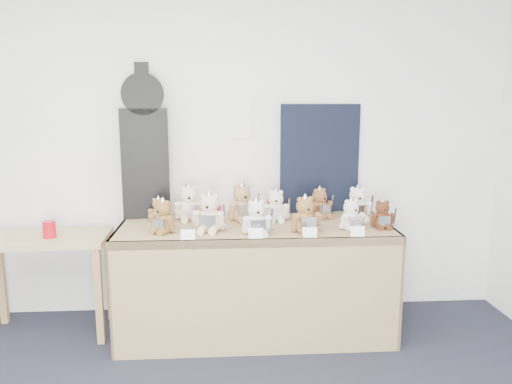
{
  "coord_description": "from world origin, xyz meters",
  "views": [
    {
      "loc": [
        0.72,
        -1.48,
        1.72
      ],
      "look_at": [
        0.95,
        1.97,
        1.08
      ],
      "focal_mm": 35.0,
      "sensor_mm": 36.0,
      "label": 1
    }
  ],
  "objects": [
    {
      "name": "teddy_back_right",
      "position": [
        1.46,
        2.23,
        0.93
      ],
      "size": [
        0.22,
        0.21,
        0.27
      ],
      "rotation": [
        0.0,
        0.0,
        0.49
      ],
      "color": "brown",
      "rests_on": "display_table"
    },
    {
      "name": "side_table",
      "position": [
        -0.58,
        2.11,
        0.62
      ],
      "size": [
        0.92,
        0.53,
        0.75
      ],
      "rotation": [
        0.0,
        0.0,
        0.04
      ],
      "color": "tan",
      "rests_on": "floor"
    },
    {
      "name": "teddy_back_end",
      "position": [
        1.74,
        2.18,
        0.94
      ],
      "size": [
        0.23,
        0.19,
        0.28
      ],
      "rotation": [
        0.0,
        0.0,
        0.02
      ],
      "color": "white",
      "rests_on": "display_table"
    },
    {
      "name": "teddy_back_far_left",
      "position": [
        0.24,
        2.19,
        0.91
      ],
      "size": [
        0.17,
        0.14,
        0.21
      ],
      "rotation": [
        0.0,
        0.0,
        0.04
      ],
      "color": "#977146",
      "rests_on": "display_table"
    },
    {
      "name": "room_shell",
      "position": [
        0.85,
        2.49,
        1.57
      ],
      "size": [
        6.0,
        6.0,
        6.0
      ],
      "color": "silver",
      "rests_on": "floor"
    },
    {
      "name": "teddy_front_right",
      "position": [
        1.28,
        1.81,
        0.94
      ],
      "size": [
        0.24,
        0.21,
        0.28
      ],
      "rotation": [
        0.0,
        0.0,
        0.22
      ],
      "color": "olive",
      "rests_on": "display_table"
    },
    {
      "name": "entry_card_d",
      "position": [
        1.61,
        1.67,
        0.86
      ],
      "size": [
        0.1,
        0.02,
        0.07
      ],
      "primitive_type": "cube",
      "rotation": [
        -0.24,
        0.0,
        -0.0
      ],
      "color": "white",
      "rests_on": "display_table"
    },
    {
      "name": "teddy_front_centre",
      "position": [
        0.94,
        1.78,
        0.93
      ],
      "size": [
        0.23,
        0.19,
        0.27
      ],
      "rotation": [
        0.0,
        0.0,
        0.14
      ],
      "color": "silver",
      "rests_on": "display_table"
    },
    {
      "name": "teddy_front_far_left",
      "position": [
        0.31,
        1.87,
        0.93
      ],
      "size": [
        0.21,
        0.21,
        0.26
      ],
      "rotation": [
        0.0,
        0.0,
        -0.48
      ],
      "color": "brown",
      "rests_on": "display_table"
    },
    {
      "name": "entry_card_c",
      "position": [
        1.29,
        1.67,
        0.86
      ],
      "size": [
        0.1,
        0.02,
        0.07
      ],
      "primitive_type": "cube",
      "rotation": [
        -0.24,
        0.0,
        -0.0
      ],
      "color": "white",
      "rests_on": "display_table"
    },
    {
      "name": "teddy_front_left",
      "position": [
        0.62,
        1.89,
        0.94
      ],
      "size": [
        0.25,
        0.22,
        0.3
      ],
      "rotation": [
        0.0,
        0.0,
        -0.18
      ],
      "color": "beige",
      "rests_on": "display_table"
    },
    {
      "name": "teddy_back_centre_right",
      "position": [
        1.11,
        2.16,
        0.93
      ],
      "size": [
        0.22,
        0.18,
        0.27
      ],
      "rotation": [
        0.0,
        0.0,
        -0.04
      ],
      "color": "silver",
      "rests_on": "display_table"
    },
    {
      "name": "entry_card_a",
      "position": [
        0.49,
        1.67,
        0.86
      ],
      "size": [
        0.09,
        0.02,
        0.07
      ],
      "primitive_type": "cube",
      "rotation": [
        -0.24,
        0.0,
        -0.0
      ],
      "color": "white",
      "rests_on": "display_table"
    },
    {
      "name": "display_table",
      "position": [
        0.95,
        1.98,
        0.65
      ],
      "size": [
        1.98,
        0.83,
        0.82
      ],
      "rotation": [
        0.0,
        0.0,
        -0.0
      ],
      "color": "olive",
      "rests_on": "floor"
    },
    {
      "name": "navy_board",
      "position": [
        1.5,
        2.44,
        1.26
      ],
      "size": [
        0.65,
        0.1,
        0.87
      ],
      "primitive_type": "cube",
      "rotation": [
        0.0,
        0.0,
        0.12
      ],
      "color": "black",
      "rests_on": "display_table"
    },
    {
      "name": "teddy_front_end",
      "position": [
        1.84,
        1.89,
        0.92
      ],
      "size": [
        0.19,
        0.15,
        0.23
      ],
      "rotation": [
        0.0,
        0.0,
        -0.01
      ],
      "color": "#4E2B1B",
      "rests_on": "display_table"
    },
    {
      "name": "teddy_back_left",
      "position": [
        0.46,
        2.22,
        0.94
      ],
      "size": [
        0.25,
        0.21,
        0.3
      ],
      "rotation": [
        0.0,
        0.0,
        0.11
      ],
      "color": "beige",
      "rests_on": "display_table"
    },
    {
      "name": "red_cup",
      "position": [
        -0.53,
        2.07,
        0.81
      ],
      "size": [
        0.09,
        0.09,
        0.12
      ],
      "primitive_type": "cylinder",
      "color": "red",
      "rests_on": "side_table"
    },
    {
      "name": "guitar_case",
      "position": [
        0.13,
        2.34,
        1.4
      ],
      "size": [
        0.37,
        0.15,
        1.17
      ],
      "rotation": [
        0.0,
        0.0,
        0.12
      ],
      "color": "black",
      "rests_on": "display_table"
    },
    {
      "name": "teddy_back_centre_left",
      "position": [
        0.86,
        2.19,
        0.95
      ],
      "size": [
        0.26,
        0.24,
        0.32
      ],
      "rotation": [
        0.0,
        0.0,
        0.33
      ],
      "color": "#A77B53",
      "rests_on": "display_table"
    },
    {
      "name": "teddy_front_far_right",
      "position": [
        1.61,
        1.86,
        0.92
      ],
      "size": [
        0.21,
        0.19,
        0.25
      ],
      "rotation": [
        0.0,
        0.0,
        0.34
      ],
      "color": "silver",
      "rests_on": "display_table"
    },
    {
      "name": "entry_card_b",
      "position": [
        0.93,
        1.67,
        0.86
      ],
      "size": [
        0.1,
        0.02,
        0.07
      ],
      "primitive_type": "cube",
      "rotation": [
        -0.24,
        0.0,
        -0.0
      ],
      "color": "white",
      "rests_on": "display_table"
    }
  ]
}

